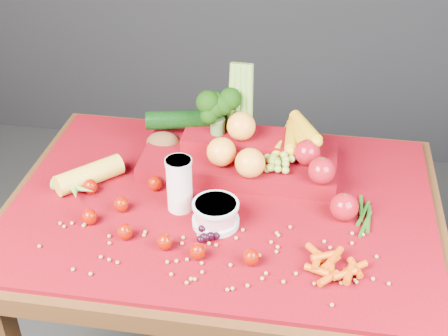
% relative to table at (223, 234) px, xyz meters
% --- Properties ---
extents(table, '(1.10, 0.80, 0.75)m').
position_rel_table_xyz_m(table, '(0.00, 0.00, 0.00)').
color(table, '#3A220D').
rests_on(table, ground).
extents(red_cloth, '(1.05, 0.75, 0.01)m').
position_rel_table_xyz_m(red_cloth, '(0.00, 0.00, 0.10)').
color(red_cloth, maroon).
rests_on(red_cloth, table).
extents(milk_glass, '(0.07, 0.07, 0.14)m').
position_rel_table_xyz_m(milk_glass, '(-0.10, -0.04, 0.18)').
color(milk_glass, silver).
rests_on(milk_glass, red_cloth).
extents(yogurt_bowl, '(0.11, 0.11, 0.06)m').
position_rel_table_xyz_m(yogurt_bowl, '(-0.00, -0.09, 0.14)').
color(yogurt_bowl, silver).
rests_on(yogurt_bowl, red_cloth).
extents(strawberry_scatter, '(0.48, 0.28, 0.04)m').
position_rel_table_xyz_m(strawberry_scatter, '(-0.16, -0.13, 0.13)').
color(strawberry_scatter, '#9C1301').
rests_on(strawberry_scatter, red_cloth).
extents(dark_grape_cluster, '(0.06, 0.05, 0.03)m').
position_rel_table_xyz_m(dark_grape_cluster, '(-0.00, -0.15, 0.12)').
color(dark_grape_cluster, black).
rests_on(dark_grape_cluster, red_cloth).
extents(soybean_scatter, '(0.84, 0.24, 0.01)m').
position_rel_table_xyz_m(soybean_scatter, '(0.00, -0.20, 0.11)').
color(soybean_scatter, '#A37A46').
rests_on(soybean_scatter, red_cloth).
extents(corn_ear, '(0.25, 0.26, 0.06)m').
position_rel_table_xyz_m(corn_ear, '(-0.37, -0.01, 0.13)').
color(corn_ear, yellow).
rests_on(corn_ear, red_cloth).
extents(potato, '(0.10, 0.07, 0.07)m').
position_rel_table_xyz_m(potato, '(-0.20, 0.20, 0.14)').
color(potato, brown).
rests_on(potato, red_cloth).
extents(baby_carrot_pile, '(0.18, 0.18, 0.03)m').
position_rel_table_xyz_m(baby_carrot_pile, '(0.28, -0.21, 0.12)').
color(baby_carrot_pile, '#C14306').
rests_on(baby_carrot_pile, red_cloth).
extents(green_bean_pile, '(0.14, 0.12, 0.01)m').
position_rel_table_xyz_m(green_bean_pile, '(0.35, -0.01, 0.11)').
color(green_bean_pile, '#1E4F12').
rests_on(green_bean_pile, red_cloth).
extents(produce_mound, '(0.59, 0.35, 0.27)m').
position_rel_table_xyz_m(produce_mound, '(0.04, 0.16, 0.17)').
color(produce_mound, maroon).
rests_on(produce_mound, red_cloth).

